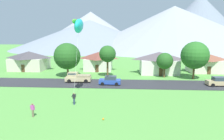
% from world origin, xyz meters
% --- Properties ---
extents(road_strip, '(160.00, 7.45, 0.08)m').
position_xyz_m(road_strip, '(0.00, 25.88, 0.04)').
color(road_strip, '#2D2D33').
rests_on(road_strip, ground).
extents(mountain_far_west_ridge, '(110.65, 110.65, 21.02)m').
position_xyz_m(mountain_far_west_ridge, '(-23.56, 133.72, 10.51)').
color(mountain_far_west_ridge, gray).
rests_on(mountain_far_west_ridge, ground).
extents(mountain_far_east_ridge, '(73.71, 73.71, 39.03)m').
position_xyz_m(mountain_far_east_ridge, '(56.48, 138.62, 19.52)').
color(mountain_far_east_ridge, slate).
rests_on(mountain_far_east_ridge, ground).
extents(mountain_east_ridge, '(97.78, 97.78, 31.33)m').
position_xyz_m(mountain_east_ridge, '(-29.17, 171.35, 15.67)').
color(mountain_east_ridge, '#8E939E').
rests_on(mountain_east_ridge, ground).
extents(mountain_central_ridge, '(128.68, 128.68, 29.92)m').
position_xyz_m(mountain_central_ridge, '(36.72, 130.90, 14.96)').
color(mountain_central_ridge, '#8E939E').
rests_on(mountain_central_ridge, ground).
extents(house_leftmost, '(9.93, 6.64, 5.50)m').
position_xyz_m(house_leftmost, '(11.32, 37.40, 2.85)').
color(house_leftmost, silver).
rests_on(house_leftmost, ground).
extents(house_left_center, '(7.93, 6.80, 5.07)m').
position_xyz_m(house_left_center, '(-4.57, 41.32, 2.63)').
color(house_left_center, silver).
rests_on(house_left_center, ground).
extents(house_right_center, '(9.84, 8.13, 5.20)m').
position_xyz_m(house_right_center, '(-24.03, 40.77, 2.69)').
color(house_right_center, beige).
rests_on(house_right_center, ground).
extents(house_rightmost, '(8.61, 6.81, 5.08)m').
position_xyz_m(house_rightmost, '(23.64, 40.34, 2.63)').
color(house_rightmost, beige).
rests_on(house_rightmost, ground).
extents(tree_near_left, '(3.76, 3.76, 5.69)m').
position_xyz_m(tree_near_left, '(11.84, 32.96, 3.78)').
color(tree_near_left, brown).
rests_on(tree_near_left, ground).
extents(tree_left_of_center, '(5.97, 5.97, 8.28)m').
position_xyz_m(tree_left_of_center, '(17.91, 31.42, 5.28)').
color(tree_left_of_center, brown).
rests_on(tree_left_of_center, ground).
extents(tree_center, '(6.12, 6.12, 7.88)m').
position_xyz_m(tree_center, '(-10.60, 32.20, 4.81)').
color(tree_center, brown).
rests_on(tree_center, ground).
extents(tree_right_of_center, '(3.85, 3.85, 7.32)m').
position_xyz_m(tree_right_of_center, '(-1.25, 32.44, 5.34)').
color(tree_right_of_center, brown).
rests_on(tree_right_of_center, ground).
extents(parked_car_tan_west_end, '(4.26, 2.19, 1.68)m').
position_xyz_m(parked_car_tan_west_end, '(20.55, 25.50, 0.87)').
color(parked_car_tan_west_end, tan).
rests_on(parked_car_tan_west_end, road_strip).
extents(parked_car_blue_mid_west, '(4.24, 2.15, 1.68)m').
position_xyz_m(parked_car_blue_mid_west, '(-0.09, 25.03, 0.87)').
color(parked_car_blue_mid_west, '#2847A8').
rests_on(parked_car_blue_mid_west, road_strip).
extents(pickup_truck_sand_west_side, '(5.28, 2.50, 1.99)m').
position_xyz_m(pickup_truck_sand_west_side, '(-6.94, 26.78, 1.06)').
color(pickup_truck_sand_west_side, '#C6B284').
rests_on(pickup_truck_sand_west_side, road_strip).
extents(kite_flyer_with_kite, '(1.62, 5.85, 12.06)m').
position_xyz_m(kite_flyer_with_kite, '(-4.24, 17.42, 10.84)').
color(kite_flyer_with_kite, navy).
rests_on(kite_flyer_with_kite, ground).
extents(watcher_person, '(0.56, 0.24, 1.68)m').
position_xyz_m(watcher_person, '(-8.02, 9.16, 0.88)').
color(watcher_person, '#70604C').
rests_on(watcher_person, ground).
extents(soccer_ball, '(0.24, 0.24, 0.24)m').
position_xyz_m(soccer_ball, '(0.36, 8.83, 0.12)').
color(soccer_ball, orange).
rests_on(soccer_ball, ground).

